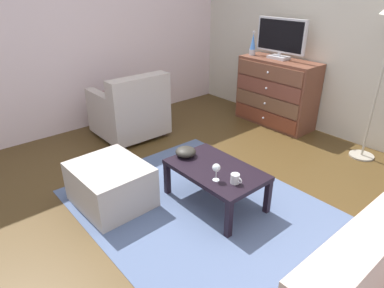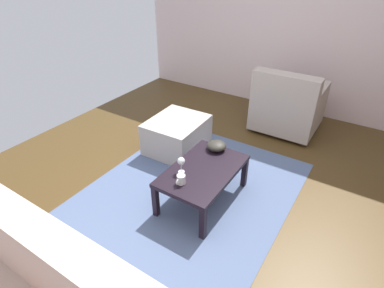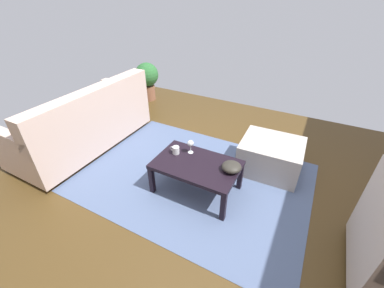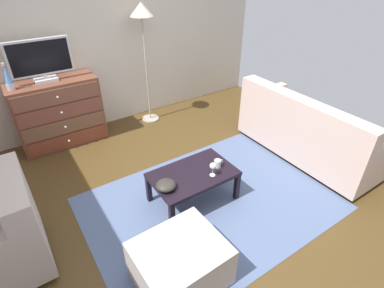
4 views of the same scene
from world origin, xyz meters
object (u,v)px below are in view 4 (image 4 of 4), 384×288
Objects in this scene: lava_lamp at (8,78)px; coffee_table at (193,176)px; dresser at (59,113)px; standing_lamp at (142,22)px; ottoman at (180,263)px; tv at (41,60)px; wine_glass at (213,166)px; couch_large at (308,132)px; bowl_decorative at (166,185)px; mug at (218,163)px.

lava_lamp is 2.51m from coffee_table.
standing_lamp is at bearing -2.06° from dresser.
dresser reaches higher than ottoman.
dresser is at bearing -28.21° from tv.
wine_glass is at bearing -64.96° from dresser.
standing_lamp is at bearing -0.16° from lava_lamp.
wine_glass is 0.08× the size of couch_large.
lava_lamp reaches higher than wine_glass.
couch_large reaches higher than bowl_decorative.
standing_lamp reaches higher than mug.
bowl_decorative reaches higher than mug.
tv is at bearing 115.74° from wine_glass.
wine_glass is 1.38× the size of mug.
mug is at bearing -51.73° from lava_lamp.
standing_lamp reaches higher than dresser.
bowl_decorative is at bearing -112.25° from standing_lamp.
dresser is 2.40m from wine_glass.
lava_lamp reaches higher than ottoman.
couch_large is at bearing -3.26° from coffee_table.
coffee_table is 2.37m from standing_lamp.
tv reaches higher than wine_glass.
bowl_decorative is (-0.36, -0.06, 0.09)m from coffee_table.
standing_lamp reaches higher than ottoman.
coffee_table is (1.33, -1.99, -0.75)m from lava_lamp.
coffee_table is 0.98m from ottoman.
bowl_decorative is 2.47m from standing_lamp.
standing_lamp is at bearing -2.98° from tv.
lava_lamp is at bearing 104.41° from ottoman.
bowl_decorative is 2.12m from couch_large.
wine_glass is 0.80× the size of bowl_decorative.
lava_lamp is at bearing 179.84° from standing_lamp.
standing_lamp reaches higher than lava_lamp.
lava_lamp is at bearing 115.27° from bowl_decorative.
lava_lamp is 0.47× the size of ottoman.
mug is at bearing -10.78° from coffee_table.
dresser is 9.79× the size of mug.
standing_lamp is (-1.28, 2.09, 1.18)m from couch_large.
lava_lamp is at bearing 124.65° from wine_glass.
lava_lamp is 2.89× the size of mug.
tv reaches higher than ottoman.
wine_glass reaches higher than ottoman.
standing_lamp reaches higher than bowl_decorative.
couch_large is 1.06× the size of standing_lamp.
coffee_table is 0.38m from bowl_decorative.
wine_glass is 0.09× the size of standing_lamp.
dresser is 0.75m from tv.
mug is (0.29, -0.05, 0.09)m from coffee_table.
tv is 1.43m from standing_lamp.
lava_lamp reaches higher than couch_large.
lava_lamp is 2.66m from wine_glass.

